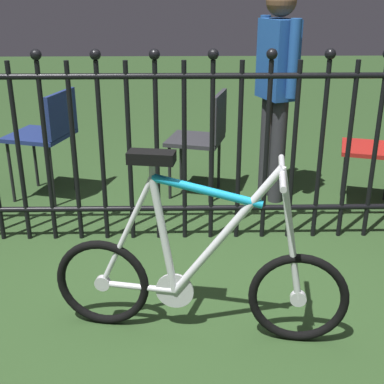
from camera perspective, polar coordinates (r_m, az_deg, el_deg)
The scene contains 7 objects.
ground_plane at distance 2.70m, azimuth -0.31°, elevation -12.90°, with size 20.00×20.00×0.00m, color #2C4923.
iron_fence at distance 3.17m, azimuth -1.64°, elevation 5.31°, with size 3.82×0.07×1.25m.
bicycle at distance 2.39m, azimuth 0.60°, elevation -9.07°, with size 1.35×0.40×0.89m.
chair_navy at distance 4.02m, azimuth -15.61°, elevation 6.51°, with size 0.53×0.53×0.83m.
chair_red at distance 3.93m, azimuth 20.32°, elevation 5.21°, with size 0.50×0.50×0.82m.
chair_charcoal at distance 3.93m, azimuth 1.42°, elevation 6.49°, with size 0.49×0.49×0.81m.
person_visitor at distance 3.83m, azimuth 9.32°, elevation 12.21°, with size 0.28×0.45×1.54m.
Camera 1 is at (-0.03, -2.22, 1.54)m, focal length 48.33 mm.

